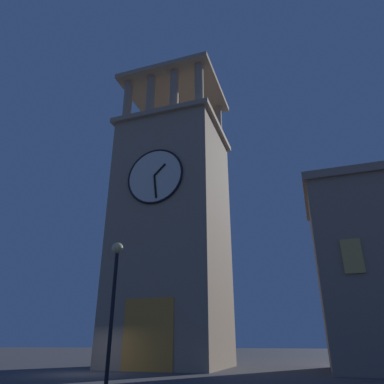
{
  "coord_description": "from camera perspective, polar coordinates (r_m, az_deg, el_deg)",
  "views": [
    {
      "loc": [
        -12.09,
        17.78,
        1.5
      ],
      "look_at": [
        -4.05,
        -5.92,
        12.21
      ],
      "focal_mm": 33.07,
      "sensor_mm": 36.0,
      "label": 1
    }
  ],
  "objects": [
    {
      "name": "street_lamp",
      "position": [
        13.83,
        -12.39,
        -14.13
      ],
      "size": [
        0.44,
        0.44,
        5.08
      ],
      "color": "black",
      "rests_on": "ground_plane"
    },
    {
      "name": "clocktower",
      "position": [
        26.73,
        -3.16,
        -5.89
      ],
      "size": [
        7.97,
        7.53,
        24.91
      ],
      "color": "gray",
      "rests_on": "ground_plane"
    },
    {
      "name": "ground_plane",
      "position": [
        21.55,
        -17.27,
        -26.24
      ],
      "size": [
        200.0,
        200.0,
        0.0
      ],
      "primitive_type": "plane",
      "color": "#424247"
    }
  ]
}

